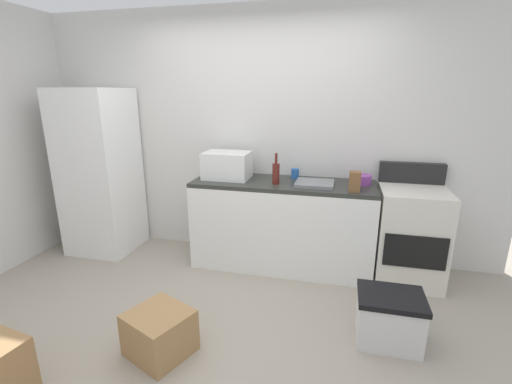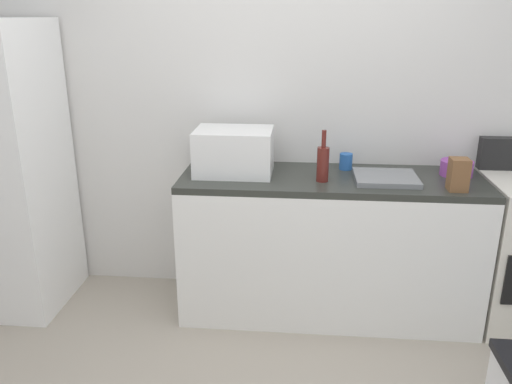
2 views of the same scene
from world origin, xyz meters
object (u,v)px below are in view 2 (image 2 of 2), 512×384
(refrigerator, at_px, (0,170))
(knife_block, at_px, (458,175))
(wine_bottle, at_px, (323,163))
(coffee_mug, at_px, (346,161))
(mixing_bowl, at_px, (457,168))
(microwave, at_px, (234,151))

(refrigerator, height_order, knife_block, refrigerator)
(wine_bottle, relative_size, coffee_mug, 3.00)
(refrigerator, distance_m, coffee_mug, 2.16)
(mixing_bowl, bearing_deg, refrigerator, -176.99)
(microwave, bearing_deg, mixing_bowl, 3.22)
(microwave, relative_size, coffee_mug, 4.60)
(wine_bottle, distance_m, mixing_bowl, 0.83)
(refrigerator, bearing_deg, knife_block, -2.99)
(refrigerator, bearing_deg, wine_bottle, -1.21)
(knife_block, distance_m, mixing_bowl, 0.30)
(knife_block, bearing_deg, microwave, 170.36)
(coffee_mug, bearing_deg, wine_bottle, -120.61)
(coffee_mug, distance_m, mixing_bowl, 0.66)
(wine_bottle, xyz_separation_m, knife_block, (0.73, -0.10, -0.02))
(refrigerator, relative_size, microwave, 3.91)
(coffee_mug, relative_size, mixing_bowl, 0.53)
(coffee_mug, xyz_separation_m, mixing_bowl, (0.65, -0.07, -0.00))
(microwave, relative_size, wine_bottle, 1.53)
(refrigerator, height_order, wine_bottle, refrigerator)
(microwave, bearing_deg, refrigerator, -177.19)
(wine_bottle, bearing_deg, coffee_mug, 59.39)
(microwave, bearing_deg, knife_block, -9.64)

